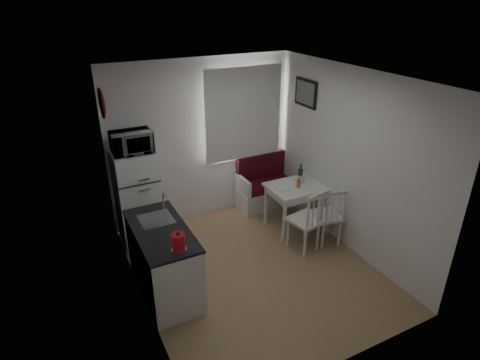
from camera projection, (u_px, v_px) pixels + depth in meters
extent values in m
cube|color=#9C7E53|center=(254.00, 269.00, 5.51)|extent=(3.00, 3.50, 0.02)
cube|color=white|center=(257.00, 77.00, 4.40)|extent=(3.00, 3.50, 0.02)
cube|color=white|center=(202.00, 141.00, 6.37)|extent=(3.00, 0.02, 2.60)
cube|color=white|center=(351.00, 260.00, 3.55)|extent=(3.00, 0.02, 2.60)
cube|color=white|center=(134.00, 211.00, 4.34)|extent=(0.02, 3.50, 2.60)
cube|color=white|center=(350.00, 162.00, 5.57)|extent=(0.02, 3.50, 2.60)
cube|color=white|center=(242.00, 116.00, 6.49)|extent=(1.22, 0.06, 1.47)
cube|color=white|center=(244.00, 114.00, 6.41)|extent=(1.35, 0.02, 1.50)
cube|color=white|center=(164.00, 261.00, 4.95)|extent=(0.60, 1.30, 0.86)
cube|color=black|center=(161.00, 230.00, 4.76)|extent=(0.62, 1.32, 0.03)
cube|color=#99999E|center=(156.00, 222.00, 4.99)|extent=(0.40, 0.40, 0.10)
cylinder|color=silver|center=(163.00, 201.00, 5.12)|extent=(0.02, 0.02, 0.26)
cylinder|color=#19329A|center=(102.00, 103.00, 5.16)|extent=(0.03, 0.40, 0.40)
cube|color=black|center=(306.00, 93.00, 6.13)|extent=(0.04, 0.52, 0.42)
cube|color=white|center=(273.00, 195.00, 7.12)|extent=(1.29, 0.50, 0.36)
cube|color=#4C0C1B|center=(274.00, 183.00, 7.02)|extent=(1.23, 0.46, 0.12)
cube|color=#4C0C1B|center=(269.00, 164.00, 7.05)|extent=(1.23, 0.10, 0.46)
cube|color=white|center=(299.00, 186.00, 6.24)|extent=(0.98, 0.69, 0.04)
cube|color=white|center=(299.00, 191.00, 6.27)|extent=(0.88, 0.59, 0.12)
cylinder|color=white|center=(298.00, 207.00, 6.40)|extent=(0.06, 0.06, 0.69)
cube|color=white|center=(306.00, 220.00, 5.78)|extent=(0.53, 0.52, 0.04)
cube|color=white|center=(316.00, 210.00, 5.51)|extent=(0.44, 0.12, 0.48)
cube|color=white|center=(325.00, 216.00, 5.92)|extent=(0.50, 0.49, 0.04)
cube|color=white|center=(334.00, 206.00, 5.67)|extent=(0.42, 0.11, 0.46)
cube|color=white|center=(138.00, 198.00, 5.84)|extent=(0.58, 0.58, 1.45)
imported|color=white|center=(131.00, 142.00, 5.43)|extent=(0.54, 0.37, 0.30)
cylinder|color=#B50E1C|center=(179.00, 242.00, 4.30)|extent=(0.18, 0.18, 0.23)
cylinder|color=#E45826|center=(299.00, 184.00, 6.15)|extent=(0.06, 0.06, 0.10)
cylinder|color=#88C9E8|center=(302.00, 180.00, 6.29)|extent=(0.06, 0.06, 0.10)
cylinder|color=white|center=(282.00, 188.00, 6.12)|extent=(0.23, 0.23, 0.02)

